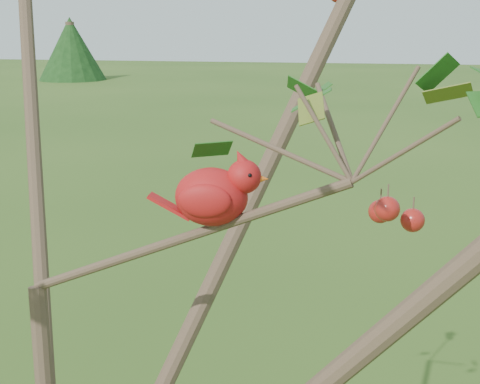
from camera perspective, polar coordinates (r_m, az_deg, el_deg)
The scene contains 3 objects.
crabapple_tree at distance 1.18m, azimuth -17.07°, elevation -2.59°, with size 2.35×2.05×2.95m.
cardinal at distance 1.16m, azimuth -2.11°, elevation -0.16°, with size 0.21×0.11×0.15m.
distant_trees at distance 25.40m, azimuth 6.27°, elevation 11.97°, with size 42.76×16.62×2.99m.
Camera 1 is at (0.57, -1.02, 2.45)m, focal length 50.00 mm.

